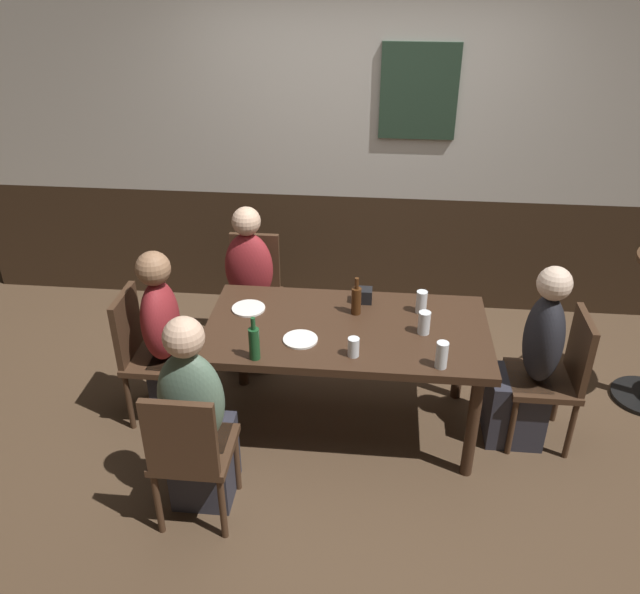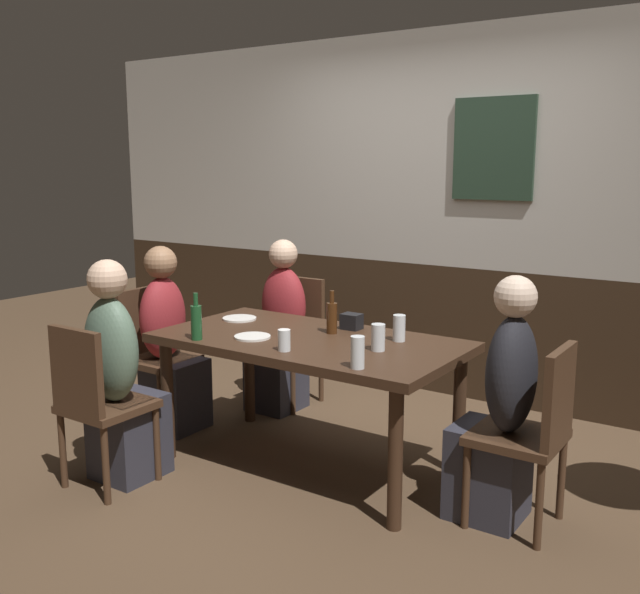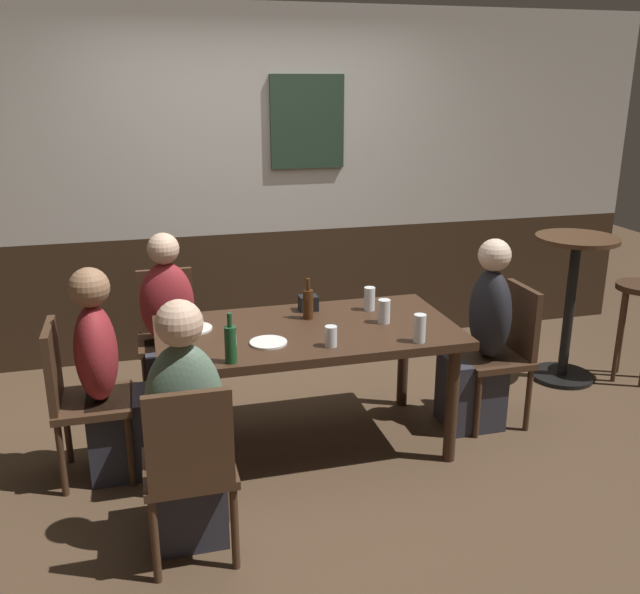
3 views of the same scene
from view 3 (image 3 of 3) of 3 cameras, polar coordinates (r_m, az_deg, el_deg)
The scene contains 22 objects.
ground_plane at distance 4.15m, azimuth -1.01°, elevation -12.25°, with size 12.00×12.00×0.00m, color #4C3826.
wall_back at distance 5.27m, azimuth -5.46°, elevation 9.23°, with size 6.40×0.13×2.60m.
dining_table at distance 3.86m, azimuth -1.06°, elevation -3.76°, with size 1.67×0.89×0.74m.
chair_head_west at distance 3.85m, azimuth -19.62°, elevation -7.54°, with size 0.40×0.40×0.88m.
chair_left_far at distance 4.63m, azimuth -12.55°, elevation -2.64°, with size 0.40×0.40×0.88m.
chair_head_east at distance 4.37m, azimuth 15.13°, elevation -4.05°, with size 0.40×0.40×0.88m.
chair_left_near at distance 3.07m, azimuth -10.83°, elevation -13.51°, with size 0.40×0.40×0.88m.
person_head_west at distance 3.83m, azimuth -17.21°, elevation -7.35°, with size 0.37×0.34×1.17m.
person_left_far at distance 4.48m, azimuth -12.44°, elevation -3.34°, with size 0.34×0.37×1.17m.
person_head_east at distance 4.29m, azimuth 13.26°, elevation -4.23°, with size 0.37×0.34×1.19m.
person_left_near at distance 3.20m, azimuth -11.08°, elevation -11.84°, with size 0.34×0.37×1.20m.
tumbler_water at distance 3.91m, azimuth 5.37°, elevation -1.30°, with size 0.07×0.07×0.14m.
pint_glass_amber at distance 4.12m, azimuth 4.15°, elevation -0.27°, with size 0.07×0.07×0.14m.
pint_glass_pale at distance 3.65m, azimuth 8.31°, elevation -2.76°, with size 0.07×0.07×0.15m.
highball_clear at distance 3.56m, azimuth 0.92°, elevation -3.42°, with size 0.06×0.06×0.11m.
beer_bottle_green at distance 3.37m, azimuth -7.48°, elevation -3.84°, with size 0.06×0.06×0.26m.
beer_bottle_brown at distance 3.96m, azimuth -1.00°, elevation -0.51°, with size 0.06×0.06×0.24m.
plate_white_large at distance 3.87m, azimuth -10.50°, elevation -2.61°, with size 0.21×0.21×0.01m, color white.
plate_white_small at distance 3.62m, azimuth -4.33°, elevation -3.81°, with size 0.20×0.20×0.01m, color white.
condiment_caddy at distance 4.12m, azimuth -0.98°, elevation -0.50°, with size 0.11×0.09×0.09m, color black.
side_bar_table at distance 5.10m, azimuth 20.21°, elevation 0.00°, with size 0.56×0.56×1.05m.
bar_stool at distance 5.27m, azimuth 25.09°, elevation -0.63°, with size 0.34×0.34×0.72m.
Camera 3 is at (-0.86, -3.49, 2.07)m, focal length 38.31 mm.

